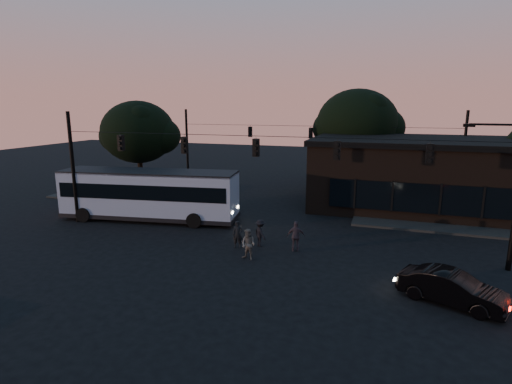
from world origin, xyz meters
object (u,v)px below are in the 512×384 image
(pedestrian_c, at_px, (296,236))
(building, at_px, (413,173))
(pedestrian_a, at_px, (238,234))
(pedestrian_b, at_px, (248,244))
(car, at_px, (452,288))
(bus, at_px, (149,192))
(pedestrian_d, at_px, (260,233))

(pedestrian_c, bearing_deg, building, -130.98)
(pedestrian_a, bearing_deg, pedestrian_b, -66.31)
(pedestrian_b, bearing_deg, car, 3.69)
(pedestrian_a, height_order, pedestrian_c, pedestrian_c)
(pedestrian_a, xyz_separation_m, pedestrian_b, (1.16, -1.48, 0.04))
(car, bearing_deg, pedestrian_c, 84.19)
(building, height_order, pedestrian_c, building)
(bus, xyz_separation_m, pedestrian_c, (11.13, -2.86, -1.10))
(building, bearing_deg, car, -86.95)
(car, distance_m, pedestrian_d, 10.22)
(car, bearing_deg, pedestrian_a, 94.29)
(car, distance_m, pedestrian_b, 9.56)
(pedestrian_b, xyz_separation_m, pedestrian_c, (2.07, 1.98, 0.04))
(bus, xyz_separation_m, pedestrian_d, (9.03, -2.71, -1.17))
(pedestrian_b, bearing_deg, building, 74.97)
(car, height_order, pedestrian_c, pedestrian_c)
(car, bearing_deg, pedestrian_d, 88.96)
(building, height_order, car, building)
(bus, bearing_deg, car, -28.57)
(building, xyz_separation_m, pedestrian_c, (-6.42, -12.76, -1.85))
(pedestrian_a, relative_size, pedestrian_b, 0.95)
(building, xyz_separation_m, pedestrian_d, (-8.53, -12.61, -1.93))
(pedestrian_c, height_order, pedestrian_d, pedestrian_c)
(building, distance_m, pedestrian_b, 17.11)
(bus, xyz_separation_m, pedestrian_a, (7.90, -3.35, -1.17))
(pedestrian_b, relative_size, pedestrian_d, 1.04)
(car, xyz_separation_m, pedestrian_c, (-7.31, 3.84, 0.18))
(bus, distance_m, pedestrian_a, 8.66)
(pedestrian_a, xyz_separation_m, pedestrian_d, (1.13, 0.64, 0.00))
(bus, relative_size, pedestrian_c, 7.38)
(pedestrian_b, distance_m, pedestrian_c, 2.86)
(car, relative_size, pedestrian_a, 2.62)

